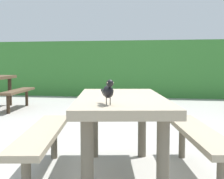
{
  "coord_description": "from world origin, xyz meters",
  "views": [
    {
      "loc": [
        0.6,
        -3.01,
        1.04
      ],
      "look_at": [
        0.13,
        -0.5,
        0.84
      ],
      "focal_mm": 54.65,
      "sensor_mm": 36.0,
      "label": 1
    }
  ],
  "objects": [
    {
      "name": "ground_plane",
      "position": [
        0.0,
        0.0,
        0.0
      ],
      "size": [
        60.0,
        60.0,
        0.0
      ],
      "primitive_type": "plane",
      "color": "#A3A099"
    },
    {
      "name": "hedge_wall",
      "position": [
        0.0,
        8.29,
        0.85
      ],
      "size": [
        28.0,
        2.37,
        1.71
      ],
      "primitive_type": "cube",
      "color": "#387A33",
      "rests_on": "ground"
    },
    {
      "name": "picnic_table_foreground",
      "position": [
        0.11,
        -0.03,
        0.56
      ],
      "size": [
        1.99,
        2.01,
        0.74
      ],
      "color": "gray",
      "rests_on": "ground"
    },
    {
      "name": "bird_grackle",
      "position": [
        0.13,
        -0.66,
        0.84
      ],
      "size": [
        0.15,
        0.27,
        0.18
      ],
      "color": "black",
      "rests_on": "picnic_table_foreground"
    }
  ]
}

